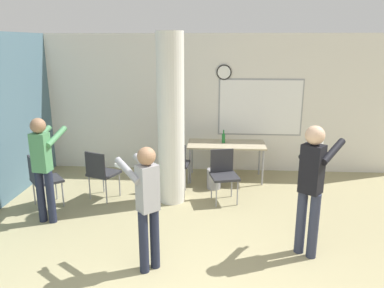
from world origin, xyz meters
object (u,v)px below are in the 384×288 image
folding_table (226,146)px  chair_table_left (176,162)px  bottle_on_table (223,138)px  person_playing_side (312,181)px  chair_by_left_wall (42,177)px  person_watching_back (43,162)px  chair_near_pillar (101,171)px  person_playing_front (147,199)px  chair_table_front (224,172)px

folding_table → chair_table_left: chair_table_left is taller
bottle_on_table → person_playing_side: size_ratio=0.15×
chair_by_left_wall → person_watching_back: 0.71m
bottle_on_table → chair_near_pillar: 2.43m
folding_table → chair_table_left: bearing=-149.0°
chair_by_left_wall → person_playing_front: bearing=-38.7°
folding_table → chair_near_pillar: (-2.15, -1.15, -0.16)m
person_watching_back → bottle_on_table: bearing=37.5°
person_playing_front → person_playing_side: person_playing_side is taller
person_playing_front → person_watching_back: person_watching_back is taller
chair_near_pillar → chair_by_left_wall: (-0.86, -0.36, 0.00)m
chair_near_pillar → chair_table_left: bearing=25.8°
chair_by_left_wall → person_watching_back: person_watching_back is taller
chair_near_pillar → person_playing_front: bearing=-59.6°
chair_table_front → chair_table_left: size_ratio=1.00×
bottle_on_table → person_playing_side: person_playing_side is taller
folding_table → chair_near_pillar: bearing=-151.9°
folding_table → chair_table_front: chair_table_front is taller
bottle_on_table → chair_table_front: size_ratio=0.30×
folding_table → person_playing_side: person_playing_side is taller
chair_table_front → person_watching_back: size_ratio=0.54×
chair_near_pillar → person_watching_back: size_ratio=0.54×
chair_near_pillar → bottle_on_table: bearing=29.8°
person_watching_back → person_playing_front: bearing=-33.1°
chair_table_left → person_watching_back: bearing=-141.3°
folding_table → chair_by_left_wall: 3.37m
chair_by_left_wall → person_playing_side: 4.18m
chair_table_left → chair_by_left_wall: (-2.09, -0.95, 0.00)m
chair_by_left_wall → person_watching_back: size_ratio=0.54×
bottle_on_table → chair_by_left_wall: (-2.96, -1.56, -0.31)m
bottle_on_table → chair_table_left: bottle_on_table is taller
person_playing_side → person_watching_back: bearing=169.6°
folding_table → chair_table_front: 1.06m
person_playing_front → person_playing_side: size_ratio=0.90×
bottle_on_table → person_watching_back: size_ratio=0.16×
chair_table_left → person_watching_back: size_ratio=0.54×
chair_near_pillar → chair_table_front: same height
person_playing_front → chair_table_left: bearing=88.6°
chair_table_front → person_playing_front: person_playing_front is taller
bottle_on_table → person_playing_side: 2.92m
chair_table_front → chair_by_left_wall: bearing=-171.0°
chair_near_pillar → chair_by_left_wall: bearing=-157.3°
person_playing_front → person_playing_side: (1.96, 0.45, 0.10)m
chair_table_front → person_playing_front: size_ratio=0.57×
bottle_on_table → chair_table_front: bottle_on_table is taller
chair_near_pillar → chair_table_front: 2.08m
chair_table_left → person_watching_back: (-1.80, -1.44, 0.43)m
chair_by_left_wall → person_playing_front: (2.03, -1.62, 0.39)m
chair_table_left → chair_by_left_wall: same height
chair_near_pillar → chair_table_left: (1.23, 0.59, 0.00)m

